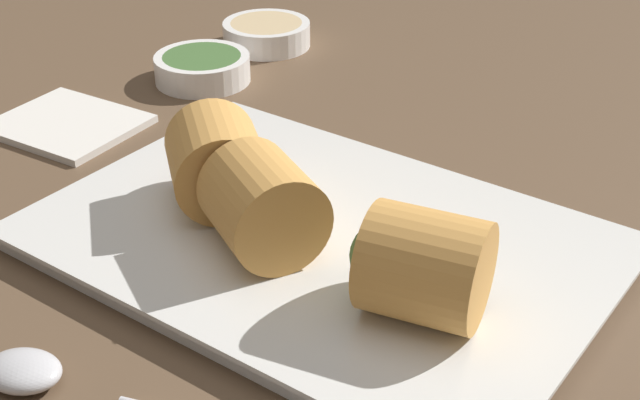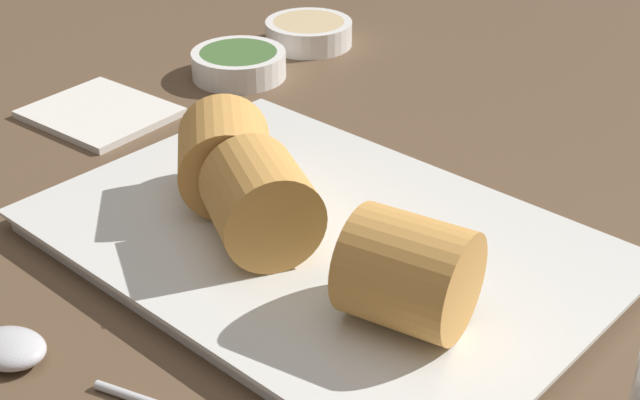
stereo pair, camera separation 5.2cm
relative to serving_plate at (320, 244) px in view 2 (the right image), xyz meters
The scene contains 9 objects.
table_surface 3.33cm from the serving_plate, 16.08° to the right, with size 180.00×140.00×2.00cm.
serving_plate is the anchor object (origin of this frame).
roll_front_left 8.87cm from the serving_plate, behind, with size 8.80×8.79×6.18cm.
roll_front_right 10.12cm from the serving_plate, 20.62° to the right, with size 7.91×7.36×6.18cm.
roll_back_left 5.38cm from the serving_plate, 124.61° to the right, with size 8.47×8.42×6.18cm.
dipping_bowl_near 29.99cm from the serving_plate, 146.52° to the left, with size 8.58×8.58×2.40cm.
dipping_bowl_far 37.31cm from the serving_plate, 133.98° to the left, with size 8.58×8.58×2.40cm.
spoon 18.53cm from the serving_plate, 102.36° to the right, with size 19.61×7.99×1.46cm.
napkin 27.49cm from the serving_plate, behind, with size 11.72×10.19×0.60cm.
Camera 2 is at (28.83, -33.93, 33.59)cm, focal length 50.00 mm.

